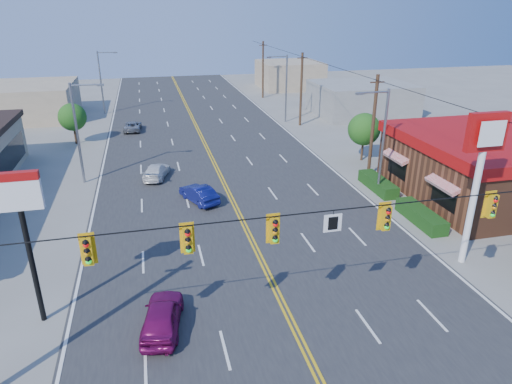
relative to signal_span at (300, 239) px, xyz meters
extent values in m
plane|color=gray|center=(0.12, 0.00, -4.89)|extent=(160.00, 160.00, 0.00)
cube|color=#2D2D30|center=(0.12, 20.00, -4.86)|extent=(20.00, 120.00, 0.06)
cylinder|color=black|center=(0.12, 0.00, 1.11)|extent=(24.00, 0.05, 0.05)
cube|color=white|center=(1.32, 0.00, 0.56)|extent=(0.75, 0.04, 0.75)
cube|color=#D89E0C|center=(-7.88, 0.00, 0.54)|extent=(0.55, 0.34, 1.25)
cube|color=#D89E0C|center=(-4.38, 0.00, 0.54)|extent=(0.55, 0.34, 1.25)
cube|color=#D89E0C|center=(-1.08, 0.00, 0.54)|extent=(0.55, 0.34, 1.25)
cube|color=#D89E0C|center=(3.62, 0.00, 0.54)|extent=(0.55, 0.34, 1.25)
cube|color=#D89E0C|center=(8.62, 0.00, 0.54)|extent=(0.55, 0.34, 1.25)
cube|color=brown|center=(20.12, 12.00, -2.89)|extent=(14.00, 12.00, 4.00)
cube|color=#A50C0C|center=(20.12, 12.00, -0.59)|extent=(14.40, 12.40, 0.80)
cube|color=#194214|center=(11.62, 12.00, -4.44)|extent=(1.20, 9.00, 0.90)
cylinder|color=white|center=(11.12, 4.00, -1.39)|extent=(0.36, 0.36, 7.00)
cube|color=#A50C0C|center=(11.12, 4.00, 2.61)|extent=(2.20, 0.36, 2.00)
cylinder|color=black|center=(-10.88, 4.00, -1.89)|extent=(0.24, 0.24, 6.00)
cube|color=white|center=(-10.88, 4.00, 1.31)|extent=(1.90, 0.30, 1.30)
cylinder|color=gray|center=(11.12, 14.00, -0.89)|extent=(0.20, 0.20, 8.00)
cylinder|color=gray|center=(10.02, 14.00, 2.91)|extent=(2.20, 0.12, 0.12)
cube|color=gray|center=(8.92, 14.00, 2.86)|extent=(0.50, 0.25, 0.15)
cylinder|color=gray|center=(11.12, 38.00, -0.89)|extent=(0.20, 0.20, 8.00)
cylinder|color=gray|center=(10.02, 38.00, 2.91)|extent=(2.20, 0.12, 0.12)
cube|color=gray|center=(8.92, 38.00, 2.86)|extent=(0.50, 0.25, 0.15)
cylinder|color=gray|center=(-10.88, 22.00, -0.89)|extent=(0.20, 0.20, 8.00)
cylinder|color=gray|center=(-9.78, 22.00, 2.91)|extent=(2.20, 0.12, 0.12)
cube|color=gray|center=(-8.68, 22.00, 2.86)|extent=(0.50, 0.25, 0.15)
cylinder|color=gray|center=(-10.88, 48.00, -0.89)|extent=(0.20, 0.20, 8.00)
cylinder|color=gray|center=(-9.78, 48.00, 2.91)|extent=(2.20, 0.12, 0.12)
cube|color=gray|center=(-8.68, 48.00, 2.86)|extent=(0.50, 0.25, 0.15)
cylinder|color=#47301E|center=(12.32, 18.00, -0.69)|extent=(0.28, 0.28, 8.40)
cylinder|color=#47301E|center=(12.32, 36.00, -0.69)|extent=(0.28, 0.28, 8.40)
cylinder|color=#47301E|center=(12.32, 54.00, -0.69)|extent=(0.28, 0.28, 8.40)
cylinder|color=#47301E|center=(13.62, 22.00, -3.84)|extent=(0.20, 0.20, 2.10)
sphere|color=#235B19|center=(13.62, 22.00, -1.95)|extent=(2.94, 2.94, 2.94)
cylinder|color=#47301E|center=(-12.88, 34.00, -3.89)|extent=(0.20, 0.20, 2.00)
sphere|color=#235B19|center=(-12.88, 34.00, -2.09)|extent=(2.80, 2.80, 2.80)
cube|color=gray|center=(22.12, 40.00, -2.89)|extent=(12.00, 10.00, 4.00)
cube|color=tan|center=(-19.88, 48.00, -2.79)|extent=(11.00, 12.00, 4.20)
cube|color=tan|center=(19.12, 62.00, -2.69)|extent=(10.00, 10.00, 4.40)
imported|color=#730C4B|center=(-5.57, 2.00, -4.21)|extent=(2.29, 4.20, 1.36)
imported|color=navy|center=(-2.27, 15.73, -4.26)|extent=(2.72, 4.02, 1.25)
imported|color=silver|center=(-5.11, 21.57, -4.31)|extent=(2.63, 4.27, 1.16)
imported|color=#949599|center=(-7.17, 37.79, -4.34)|extent=(2.06, 4.04, 1.09)
camera|label=1|loc=(-5.41, -14.99, 8.54)|focal=32.00mm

